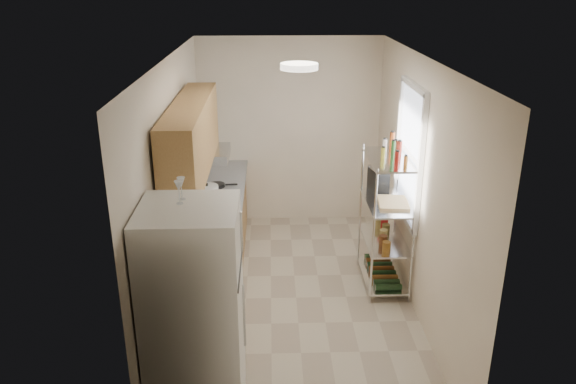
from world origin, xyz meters
The scene contains 16 objects.
room centered at (0.00, 0.00, 1.30)m, with size 2.52×4.42×2.62m.
counter_run centered at (-0.92, 0.44, 0.45)m, with size 0.63×3.51×0.90m.
upper_cabinets centered at (-1.05, 0.10, 1.81)m, with size 0.33×2.20×0.72m, color #AA8248.
range_hood centered at (-1.00, 0.90, 1.39)m, with size 0.50×0.60×0.12m, color #B7BABC.
window centered at (1.23, 0.35, 1.55)m, with size 0.06×1.00×1.46m, color white.
bakers_rack centered at (1.00, 0.30, 1.11)m, with size 0.45×0.90×1.73m.
ceiling_dome centered at (0.00, -0.30, 2.57)m, with size 0.34×0.34×0.06m, color white.
refrigerator centered at (-0.87, -1.62, 0.88)m, with size 0.73×0.73×1.77m, color white.
wine_glass_a centered at (-0.93, -1.55, 1.86)m, with size 0.06×0.06×0.18m, color silver, non-canonical shape.
wine_glass_b centered at (-0.93, -1.46, 1.85)m, with size 0.06×0.06×0.17m, color silver, non-canonical shape.
rice_cooker centered at (-0.99, 0.60, 1.00)m, with size 0.26×0.26×0.21m, color silver.
frying_pan_large centered at (-0.95, 0.86, 0.92)m, with size 0.24×0.24×0.04m, color black.
frying_pan_small centered at (-0.93, 1.13, 0.92)m, with size 0.20×0.20×0.04m, color black.
cutting_board centered at (1.06, 0.24, 1.03)m, with size 0.32×0.41×0.03m, color tan.
espresso_machine centered at (0.96, 0.60, 1.16)m, with size 0.17×0.26×0.30m, color black.
storage_bag centered at (1.05, 0.63, 0.65)m, with size 0.11×0.15×0.17m, color #AA1515.
Camera 1 is at (-0.26, -5.36, 3.32)m, focal length 35.00 mm.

